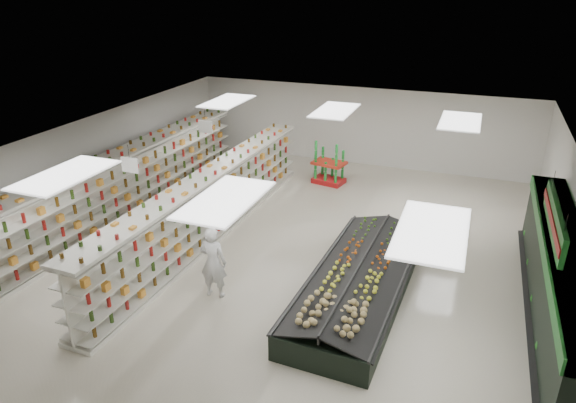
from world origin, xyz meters
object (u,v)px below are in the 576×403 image
at_px(soda_endcap, 329,165).
at_px(shopper_main, 213,262).
at_px(shopper_background, 242,178).
at_px(gondola_left, 126,186).
at_px(gondola_center, 210,207).
at_px(produce_island, 360,280).

bearing_deg(soda_endcap, shopper_main, -93.33).
distance_m(soda_endcap, shopper_background, 3.67).
bearing_deg(gondola_left, shopper_main, -31.36).
height_order(gondola_left, gondola_center, gondola_left).
bearing_deg(gondola_center, produce_island, -16.39).
bearing_deg(shopper_main, gondola_center, -64.93).
height_order(gondola_center, shopper_main, gondola_center).
bearing_deg(gondola_left, gondola_center, -5.05).
relative_size(gondola_center, produce_island, 1.87).
relative_size(gondola_center, shopper_main, 6.23).
bearing_deg(gondola_center, shopper_background, 95.10).
bearing_deg(shopper_background, soda_endcap, -7.74).
xyz_separation_m(gondola_center, produce_island, (4.96, -1.58, -0.51)).
bearing_deg(produce_island, gondola_left, 166.46).
xyz_separation_m(soda_endcap, shopper_background, (-2.28, -2.87, 0.17)).
xyz_separation_m(gondola_left, shopper_main, (4.96, -3.26, -0.05)).
relative_size(soda_endcap, shopper_background, 0.84).
xyz_separation_m(gondola_left, shopper_background, (3.16, 2.15, -0.08)).
height_order(gondola_center, soda_endcap, gondola_center).
height_order(produce_island, soda_endcap, soda_endcap).
xyz_separation_m(gondola_center, shopper_main, (1.63, -2.85, 0.01)).
bearing_deg(produce_island, soda_endcap, 112.05).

